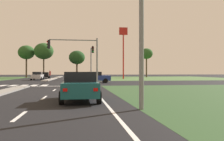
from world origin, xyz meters
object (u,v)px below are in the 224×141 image
at_px(fastfood_pole_sign, 123,41).
at_px(treeline_sixth, 146,54).
at_px(car_blue_near, 95,77).
at_px(car_silver_second, 37,76).
at_px(traffic_signal_near_right, 78,52).
at_px(pedestrian_at_median, 50,74).
at_px(car_teal_third, 80,86).
at_px(car_black_fourth, 45,75).
at_px(treeline_fourth, 44,51).
at_px(traffic_signal_far_right, 92,57).
at_px(treeline_third, 26,53).
at_px(treeline_fifth, 77,58).

bearing_deg(fastfood_pole_sign, treeline_sixth, 57.87).
bearing_deg(car_blue_near, car_silver_second, -142.69).
distance_m(traffic_signal_near_right, fastfood_pole_sign, 26.06).
distance_m(car_silver_second, pedestrian_at_median, 2.36).
xyz_separation_m(car_blue_near, car_teal_third, (-2.25, -20.82, -0.00)).
bearing_deg(fastfood_pole_sign, pedestrian_at_median, -167.19).
xyz_separation_m(car_black_fourth, pedestrian_at_median, (2.38, -10.82, 0.44)).
bearing_deg(pedestrian_at_median, car_silver_second, -168.82).
bearing_deg(treeline_fourth, traffic_signal_far_right, -67.94).
bearing_deg(traffic_signal_near_right, treeline_third, 109.00).
relative_size(car_silver_second, treeline_fourth, 0.47).
relative_size(car_teal_third, treeline_sixth, 0.51).
bearing_deg(car_blue_near, traffic_signal_far_right, -176.30).
distance_m(car_teal_third, treeline_fourth, 54.41).
bearing_deg(fastfood_pole_sign, car_teal_third, -104.11).
distance_m(car_silver_second, traffic_signal_near_right, 21.76).
distance_m(car_teal_third, traffic_signal_near_right, 14.26).
relative_size(car_silver_second, treeline_third, 0.50).
bearing_deg(pedestrian_at_median, car_black_fourth, 107.21).
relative_size(car_teal_third, treeline_third, 0.48).
xyz_separation_m(treeline_third, treeline_fourth, (4.83, -1.62, 0.27)).
height_order(car_silver_second, traffic_signal_near_right, traffic_signal_near_right).
height_order(pedestrian_at_median, treeline_fifth, treeline_fifth).
height_order(car_silver_second, fastfood_pole_sign, fastfood_pole_sign).
distance_m(treeline_third, treeline_fifth, 14.62).
height_order(traffic_signal_near_right, treeline_sixth, treeline_sixth).
bearing_deg(fastfood_pole_sign, treeline_fourth, 140.71).
bearing_deg(car_blue_near, traffic_signal_near_right, -19.29).
bearing_deg(treeline_fifth, car_silver_second, -114.72).
bearing_deg(fastfood_pole_sign, car_blue_near, -113.14).
distance_m(car_silver_second, traffic_signal_far_right, 13.64).
xyz_separation_m(car_teal_third, car_black_fourth, (-7.92, 45.16, -0.04)).
xyz_separation_m(traffic_signal_far_right, pedestrian_at_median, (-7.52, 9.19, -2.70)).
bearing_deg(car_silver_second, pedestrian_at_median, -173.65).
bearing_deg(fastfood_pole_sign, car_black_fourth, 156.97).
bearing_deg(car_black_fourth, treeline_fifth, -146.84).
bearing_deg(treeline_third, fastfood_pole_sign, -35.75).
distance_m(car_silver_second, treeline_fourth, 20.21).
relative_size(car_teal_third, fastfood_pole_sign, 0.38).
relative_size(car_black_fourth, traffic_signal_far_right, 0.78).
distance_m(car_blue_near, car_teal_third, 20.94).
distance_m(car_silver_second, car_black_fourth, 11.08).
xyz_separation_m(car_teal_third, treeline_third, (-14.24, 54.84, 6.04)).
relative_size(car_blue_near, treeline_fifth, 0.59).
height_order(traffic_signal_near_right, treeline_fourth, treeline_fourth).
xyz_separation_m(traffic_signal_far_right, treeline_fifth, (-2.50, 24.85, 1.39)).
xyz_separation_m(pedestrian_at_median, treeline_fifth, (5.02, 15.65, 4.09)).
bearing_deg(treeline_fourth, treeline_fifth, -19.99).
distance_m(traffic_signal_far_right, fastfood_pole_sign, 15.29).
bearing_deg(car_blue_near, treeline_third, -154.14).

